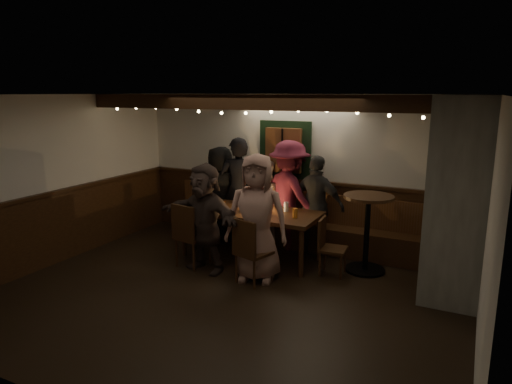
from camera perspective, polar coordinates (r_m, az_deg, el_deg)
The scene contains 13 objects.
room at distance 6.70m, azimuth 10.17°, elevation -1.24°, with size 6.02×5.01×2.62m.
dining_table at distance 7.27m, azimuth -0.72°, elevation -2.83°, with size 2.21×0.95×0.96m.
chair_near_left at distance 6.99m, azimuth -8.45°, elevation -4.98°, with size 0.52×0.52×0.99m.
chair_near_right at distance 6.33m, azimuth -0.87°, elevation -7.00°, with size 0.53×0.53×0.94m.
chair_end at distance 6.78m, azimuth 8.96°, elevation -6.32°, with size 0.41×0.41×0.84m.
high_top at distance 6.92m, azimuth 13.74°, elevation -3.86°, with size 0.73×0.73×1.16m.
person_a at distance 8.27m, azimuth -4.46°, elevation -0.13°, with size 0.82×0.54×1.69m, color black.
person_b at distance 8.05m, azimuth -2.19°, elevation 0.23°, with size 0.68×0.45×1.88m, color black.
person_c at distance 7.93m, azimuth 0.94°, elevation -1.32°, with size 0.73×0.57×1.51m, color beige.
person_d at distance 7.73m, azimuth 4.16°, elevation -0.39°, with size 1.20×0.69×1.85m, color #4C1424.
person_e at distance 7.50m, azimuth 7.59°, elevation -1.69°, with size 0.96×0.40×1.64m, color #2C2C2D.
person_f at distance 6.79m, azimuth -6.42°, elevation -3.19°, with size 1.52×0.48×1.63m, color #392C28.
person_g at distance 6.39m, azimuth 0.10°, elevation -3.25°, with size 0.89×0.58×1.81m, color #A3796D.
Camera 1 is at (2.86, -4.85, 2.62)m, focal length 32.00 mm.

